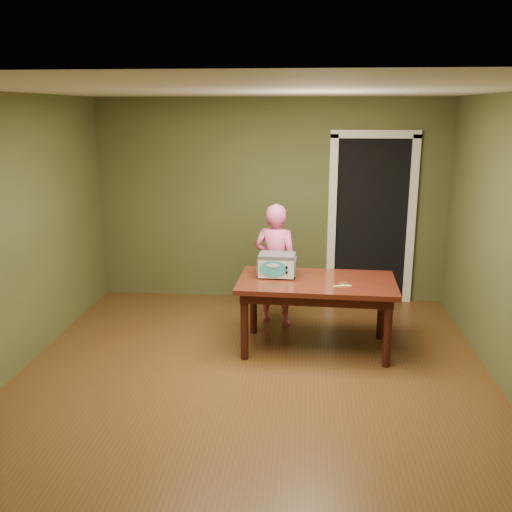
# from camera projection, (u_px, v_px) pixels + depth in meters

# --- Properties ---
(floor) EXTENTS (5.00, 5.00, 0.00)m
(floor) POSITION_uv_depth(u_px,v_px,m) (252.00, 383.00, 5.26)
(floor) COLOR brown
(floor) RESTS_ON ground
(room_shell) EXTENTS (4.52, 5.02, 2.61)m
(room_shell) POSITION_uv_depth(u_px,v_px,m) (252.00, 199.00, 4.83)
(room_shell) COLOR #4C542C
(room_shell) RESTS_ON ground
(doorway) EXTENTS (1.10, 0.66, 2.25)m
(doorway) POSITION_uv_depth(u_px,v_px,m) (369.00, 217.00, 7.57)
(doorway) COLOR black
(doorway) RESTS_ON ground
(dining_table) EXTENTS (1.63, 0.96, 0.75)m
(dining_table) POSITION_uv_depth(u_px,v_px,m) (317.00, 289.00, 5.85)
(dining_table) COLOR #3B1A0D
(dining_table) RESTS_ON floor
(toy_oven) EXTENTS (0.41, 0.29, 0.25)m
(toy_oven) POSITION_uv_depth(u_px,v_px,m) (277.00, 264.00, 5.92)
(toy_oven) COLOR #4C4F54
(toy_oven) RESTS_ON dining_table
(baking_pan) EXTENTS (0.10, 0.10, 0.02)m
(baking_pan) POSITION_uv_depth(u_px,v_px,m) (344.00, 284.00, 5.68)
(baking_pan) COLOR silver
(baking_pan) RESTS_ON dining_table
(spatula) EXTENTS (0.18, 0.06, 0.01)m
(spatula) POSITION_uv_depth(u_px,v_px,m) (342.00, 286.00, 5.63)
(spatula) COLOR #E1DC61
(spatula) RESTS_ON dining_table
(child) EXTENTS (0.59, 0.47, 1.42)m
(child) POSITION_uv_depth(u_px,v_px,m) (276.00, 265.00, 6.55)
(child) COLOR pink
(child) RESTS_ON floor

